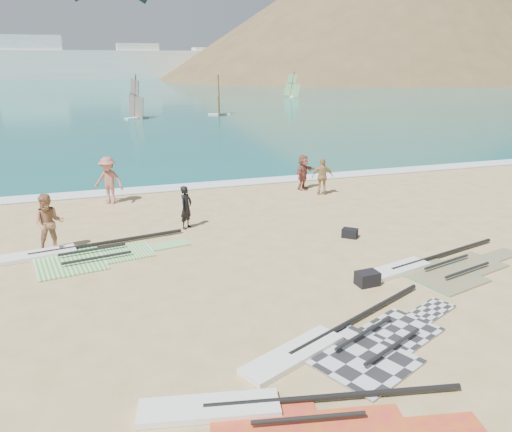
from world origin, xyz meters
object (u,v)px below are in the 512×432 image
object	(u,v)px
beachgoer_left	(49,223)
rig_grey	(348,344)
gear_bag_near	(367,278)
beachgoer_right	(303,172)
rig_orange	(434,268)
beachgoer_mid	(109,181)
rig_red	(280,423)
rig_green	(76,255)
person_wetsuit	(186,207)
gear_bag_far	(350,233)
beachgoer_back	(323,177)

from	to	relation	value
beachgoer_left	rig_grey	bearing A→B (deg)	-49.57
gear_bag_near	beachgoer_right	bearing A→B (deg)	76.58
rig_orange	beachgoer_mid	distance (m)	13.25
gear_bag_near	beachgoer_mid	bearing A→B (deg)	121.24
rig_orange	rig_red	distance (m)	8.01
rig_green	person_wetsuit	world-z (taller)	person_wetsuit
beachgoer_right	gear_bag_near	bearing A→B (deg)	-141.13
rig_red	gear_bag_far	size ratio (longest dim) A/B	11.36
rig_green	gear_bag_far	world-z (taller)	gear_bag_far
person_wetsuit	beachgoer_back	world-z (taller)	beachgoer_back
gear_bag_near	beachgoer_back	size ratio (longest dim) A/B	0.36
beachgoer_left	beachgoer_back	world-z (taller)	beachgoer_left
rig_red	beachgoer_right	distance (m)	15.87
rig_grey	rig_orange	xyz separation A→B (m)	(4.29, 2.84, -0.00)
rig_orange	beachgoer_right	xyz separation A→B (m)	(0.04, 9.78, 0.76)
rig_red	beachgoer_back	xyz separation A→B (m)	(6.98, 13.26, 0.77)
beachgoer_mid	beachgoer_right	bearing A→B (deg)	29.35
gear_bag_far	beachgoer_mid	bearing A→B (deg)	138.13
rig_grey	beachgoer_left	world-z (taller)	beachgoer_left
rig_green	rig_orange	bearing A→B (deg)	-33.24
beachgoer_left	beachgoer_back	size ratio (longest dim) A/B	1.15
beachgoer_back	beachgoer_right	xyz separation A→B (m)	(-0.43, 1.18, -0.01)
rig_orange	gear_bag_near	bearing A→B (deg)	173.17
gear_bag_near	beachgoer_right	size ratio (longest dim) A/B	0.36
beachgoer_mid	beachgoer_right	size ratio (longest dim) A/B	1.23
rig_green	beachgoer_left	bearing A→B (deg)	129.46
rig_red	rig_green	bearing A→B (deg)	121.67
gear_bag_far	rig_green	bearing A→B (deg)	173.02
rig_green	beachgoer_left	world-z (taller)	beachgoer_left
gear_bag_far	beachgoer_back	world-z (taller)	beachgoer_back
beachgoer_left	beachgoer_back	xyz separation A→B (m)	(11.08, 3.71, -0.13)
gear_bag_near	beachgoer_back	distance (m)	9.38
gear_bag_near	beachgoer_right	xyz separation A→B (m)	(2.41, 10.09, 0.62)
rig_red	beachgoer_mid	distance (m)	14.85
rig_red	beachgoer_left	size ratio (longest dim) A/B	3.05
rig_grey	person_wetsuit	bearing A→B (deg)	77.48
gear_bag_near	person_wetsuit	bearing A→B (deg)	121.28
rig_green	rig_orange	size ratio (longest dim) A/B	1.08
gear_bag_near	beachgoer_right	distance (m)	10.40
rig_grey	beachgoer_left	xyz separation A→B (m)	(-6.32, 7.73, 0.90)
beachgoer_left	gear_bag_near	bearing A→B (deg)	-31.13
gear_bag_far	rig_orange	bearing A→B (deg)	-72.13
rig_grey	beachgoer_left	distance (m)	10.03
beachgoer_mid	rig_green	bearing A→B (deg)	-71.56
rig_grey	rig_orange	distance (m)	5.15
rig_orange	beachgoer_back	world-z (taller)	beachgoer_back
rig_orange	rig_red	xyz separation A→B (m)	(-6.51, -4.66, 0.00)
rig_orange	beachgoer_left	xyz separation A→B (m)	(-10.62, 4.89, 0.90)
beachgoer_right	person_wetsuit	bearing A→B (deg)	174.49
rig_grey	beachgoer_right	world-z (taller)	beachgoer_right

